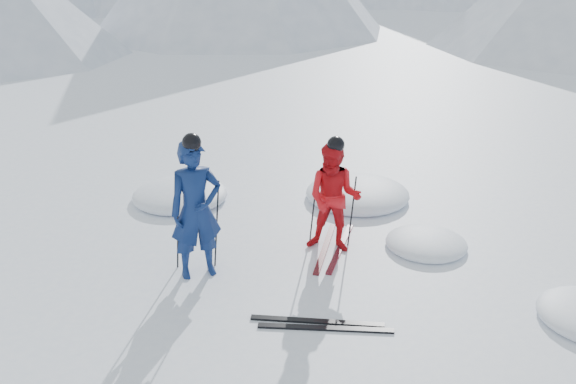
{
  "coord_description": "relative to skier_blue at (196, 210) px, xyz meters",
  "views": [
    {
      "loc": [
        -1.56,
        -7.7,
        4.49
      ],
      "look_at": [
        -1.5,
        0.5,
        1.1
      ],
      "focal_mm": 38.0,
      "sensor_mm": 36.0,
      "label": 1
    }
  ],
  "objects": [
    {
      "name": "ground",
      "position": [
        2.79,
        -0.06,
        -1.01
      ],
      "size": [
        160.0,
        160.0,
        0.0
      ],
      "primitive_type": "plane",
      "color": "white",
      "rests_on": "ground"
    },
    {
      "name": "skier_blue",
      "position": [
        0.0,
        0.0,
        0.0
      ],
      "size": [
        0.86,
        0.72,
        2.02
      ],
      "primitive_type": "imported",
      "rotation": [
        0.0,
        0.0,
        0.37
      ],
      "color": "navy",
      "rests_on": "ground"
    },
    {
      "name": "skier_red",
      "position": [
        1.99,
        0.75,
        -0.14
      ],
      "size": [
        0.98,
        0.85,
        1.74
      ],
      "primitive_type": "imported",
      "rotation": [
        0.0,
        0.0,
        -0.26
      ],
      "color": "red",
      "rests_on": "ground"
    },
    {
      "name": "pole_blue_left",
      "position": [
        -0.3,
        0.15,
        -0.34
      ],
      "size": [
        0.13,
        0.09,
        1.34
      ],
      "primitive_type": "cylinder",
      "rotation": [
        0.05,
        0.08,
        0.0
      ],
      "color": "black",
      "rests_on": "ground"
    },
    {
      "name": "pole_blue_right",
      "position": [
        0.25,
        0.25,
        -0.34
      ],
      "size": [
        0.13,
        0.08,
        1.34
      ],
      "primitive_type": "cylinder",
      "rotation": [
        -0.04,
        0.08,
        0.0
      ],
      "color": "black",
      "rests_on": "ground"
    },
    {
      "name": "pole_red_left",
      "position": [
        1.69,
        1.0,
        -0.43
      ],
      "size": [
        0.12,
        0.09,
        1.16
      ],
      "primitive_type": "cylinder",
      "rotation": [
        0.06,
        0.08,
        0.0
      ],
      "color": "black",
      "rests_on": "ground"
    },
    {
      "name": "pole_red_right",
      "position": [
        2.29,
        0.9,
        -0.43
      ],
      "size": [
        0.12,
        0.08,
        1.16
      ],
      "primitive_type": "cylinder",
      "rotation": [
        -0.05,
        0.08,
        0.0
      ],
      "color": "black",
      "rests_on": "ground"
    },
    {
      "name": "ski_worn_left",
      "position": [
        1.87,
        0.75,
        -0.99
      ],
      "size": [
        0.46,
        1.68,
        0.03
      ],
      "primitive_type": "cube",
      "rotation": [
        0.0,
        0.0,
        -0.22
      ],
      "color": "black",
      "rests_on": "ground"
    },
    {
      "name": "ski_worn_right",
      "position": [
        2.11,
        0.75,
        -0.99
      ],
      "size": [
        0.57,
        1.65,
        0.03
      ],
      "primitive_type": "cube",
      "rotation": [
        0.0,
        0.0,
        -0.29
      ],
      "color": "black",
      "rests_on": "ground"
    },
    {
      "name": "ski_loose_a",
      "position": [
        1.65,
        -1.25,
        -0.99
      ],
      "size": [
        1.7,
        0.28,
        0.03
      ],
      "primitive_type": "cube",
      "rotation": [
        0.0,
        0.0,
        1.46
      ],
      "color": "black",
      "rests_on": "ground"
    },
    {
      "name": "ski_loose_b",
      "position": [
        1.75,
        -1.4,
        -0.99
      ],
      "size": [
        1.7,
        0.22,
        0.03
      ],
      "primitive_type": "cube",
      "rotation": [
        0.0,
        0.0,
        1.49
      ],
      "color": "black",
      "rests_on": "ground"
    },
    {
      "name": "snow_lumps",
      "position": [
        2.03,
        1.95,
        -1.01
      ],
      "size": [
        7.46,
        5.67,
        0.43
      ],
      "color": "white",
      "rests_on": "ground"
    }
  ]
}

